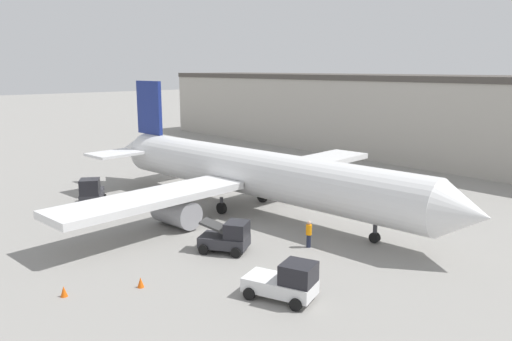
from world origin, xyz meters
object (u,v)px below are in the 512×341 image
(airplane, at_px, (248,173))
(baggage_tug, at_px, (286,282))
(ground_crew_worker, at_px, (309,233))
(safety_cone_far, at_px, (141,282))
(pushback_tug, at_px, (91,194))
(safety_cone_near, at_px, (64,291))
(belt_loader_truck, at_px, (228,237))

(airplane, distance_m, baggage_tug, 16.45)
(ground_crew_worker, height_order, baggage_tug, baggage_tug)
(ground_crew_worker, xyz_separation_m, baggage_tug, (4.22, -6.30, -0.01))
(safety_cone_far, bearing_deg, ground_crew_worker, 80.61)
(baggage_tug, bearing_deg, pushback_tug, 159.28)
(safety_cone_far, bearing_deg, safety_cone_near, -115.25)
(airplane, distance_m, ground_crew_worker, 9.92)
(baggage_tug, xyz_separation_m, belt_loader_truck, (-7.08, 1.98, 0.01))
(airplane, bearing_deg, safety_cone_far, -66.68)
(ground_crew_worker, distance_m, baggage_tug, 7.58)
(safety_cone_far, bearing_deg, airplane, 118.18)
(ground_crew_worker, bearing_deg, airplane, 125.85)
(airplane, xyz_separation_m, belt_loader_truck, (6.39, -7.21, -2.10))
(pushback_tug, distance_m, safety_cone_near, 17.14)
(belt_loader_truck, distance_m, safety_cone_far, 6.79)
(airplane, relative_size, belt_loader_truck, 10.71)
(airplane, xyz_separation_m, baggage_tug, (13.47, -9.19, -2.11))
(belt_loader_truck, bearing_deg, baggage_tug, -48.25)
(belt_loader_truck, bearing_deg, ground_crew_worker, 23.87)
(pushback_tug, height_order, safety_cone_near, pushback_tug)
(ground_crew_worker, relative_size, belt_loader_truck, 0.51)
(baggage_tug, relative_size, safety_cone_near, 7.15)
(baggage_tug, height_order, safety_cone_near, baggage_tug)
(pushback_tug, xyz_separation_m, safety_cone_far, (16.66, -4.74, -0.83))
(ground_crew_worker, distance_m, safety_cone_near, 14.82)
(ground_crew_worker, bearing_deg, baggage_tug, -93.04)
(airplane, distance_m, safety_cone_far, 15.99)
(pushback_tug, bearing_deg, safety_cone_far, 15.11)
(pushback_tug, bearing_deg, baggage_tug, 30.87)
(belt_loader_truck, height_order, safety_cone_far, belt_loader_truck)
(belt_loader_truck, bearing_deg, safety_cone_near, -125.80)
(belt_loader_truck, xyz_separation_m, pushback_tug, (-15.61, -1.93, 0.16))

